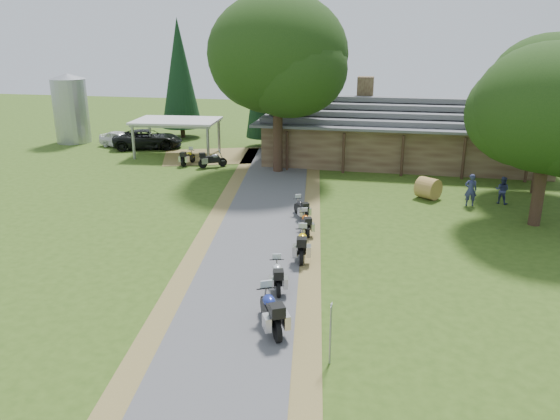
% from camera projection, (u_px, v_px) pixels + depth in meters
% --- Properties ---
extents(ground, '(120.00, 120.00, 0.00)m').
position_uv_depth(ground, '(240.00, 295.00, 20.52)').
color(ground, '#314D15').
rests_on(ground, ground).
extents(driveway, '(51.95, 51.95, 0.00)m').
position_uv_depth(driveway, '(253.00, 254.00, 24.34)').
color(driveway, '#454547').
rests_on(driveway, ground).
extents(lodge, '(21.40, 9.40, 4.90)m').
position_uv_depth(lodge, '(403.00, 130.00, 40.93)').
color(lodge, brown).
rests_on(lodge, ground).
extents(silo, '(3.23, 3.23, 6.01)m').
position_uv_depth(silo, '(71.00, 108.00, 48.08)').
color(silo, gray).
rests_on(silo, ground).
extents(carport, '(6.89, 4.91, 2.84)m').
position_uv_depth(carport, '(177.00, 137.00, 43.46)').
color(carport, silver).
rests_on(carport, ground).
extents(car_white_sedan, '(3.93, 5.71, 1.75)m').
position_uv_depth(car_white_sedan, '(121.00, 137.00, 46.53)').
color(car_white_sedan, silver).
rests_on(car_white_sedan, ground).
extents(car_dark_suv, '(4.45, 6.75, 2.39)m').
position_uv_depth(car_dark_suv, '(148.00, 134.00, 46.05)').
color(car_dark_suv, black).
rests_on(car_dark_suv, ground).
extents(motorcycle_row_a, '(1.59, 2.22, 1.46)m').
position_uv_depth(motorcycle_row_a, '(271.00, 309.00, 17.99)').
color(motorcycle_row_a, navy).
rests_on(motorcycle_row_a, ground).
extents(motorcycle_row_b, '(1.03, 1.88, 1.22)m').
position_uv_depth(motorcycle_row_b, '(277.00, 274.00, 20.85)').
color(motorcycle_row_b, '#B6B8BE').
rests_on(motorcycle_row_b, ground).
extents(motorcycle_row_c, '(0.93, 2.09, 1.38)m').
position_uv_depth(motorcycle_row_c, '(302.00, 243.00, 23.72)').
color(motorcycle_row_c, '#E3B50B').
rests_on(motorcycle_row_c, ground).
extents(motorcycle_row_d, '(1.03, 1.75, 1.14)m').
position_uv_depth(motorcycle_row_d, '(306.00, 222.00, 26.70)').
color(motorcycle_row_d, '#B74F0C').
rests_on(motorcycle_row_d, ground).
extents(motorcycle_row_e, '(1.29, 1.71, 1.14)m').
position_uv_depth(motorcycle_row_e, '(301.00, 207.00, 28.93)').
color(motorcycle_row_e, black).
rests_on(motorcycle_row_e, ground).
extents(motorcycle_carport_a, '(0.81, 1.86, 1.23)m').
position_uv_depth(motorcycle_carport_a, '(188.00, 156.00, 40.51)').
color(motorcycle_carport_a, yellow).
rests_on(motorcycle_carport_a, ground).
extents(motorcycle_carport_b, '(1.91, 1.50, 1.28)m').
position_uv_depth(motorcycle_carport_b, '(213.00, 159.00, 39.69)').
color(motorcycle_carport_b, slate).
rests_on(motorcycle_carport_b, ground).
extents(person_a, '(0.62, 0.45, 2.18)m').
position_uv_depth(person_a, '(471.00, 187.00, 30.76)').
color(person_a, navy).
rests_on(person_a, ground).
extents(person_b, '(0.64, 0.57, 1.87)m').
position_uv_depth(person_b, '(502.00, 188.00, 31.20)').
color(person_b, navy).
rests_on(person_b, ground).
extents(hay_bale, '(1.68, 1.70, 1.26)m').
position_uv_depth(hay_bale, '(428.00, 188.00, 32.24)').
color(hay_bale, '#A8823D').
rests_on(hay_bale, ground).
extents(sign_post, '(0.36, 0.06, 1.98)m').
position_uv_depth(sign_post, '(330.00, 334.00, 15.98)').
color(sign_post, gray).
rests_on(sign_post, ground).
extents(oak_lodge_left, '(9.40, 9.40, 12.98)m').
position_uv_depth(oak_lodge_left, '(278.00, 78.00, 36.71)').
color(oak_lodge_left, black).
rests_on(oak_lodge_left, ground).
extents(oak_lodge_right, '(7.05, 7.05, 10.41)m').
position_uv_depth(oak_lodge_right, '(548.00, 108.00, 31.91)').
color(oak_lodge_right, black).
rests_on(oak_lodge_right, ground).
extents(oak_driveway, '(7.39, 7.39, 9.59)m').
position_uv_depth(oak_driveway, '(548.00, 132.00, 26.52)').
color(oak_driveway, black).
rests_on(oak_driveway, ground).
extents(cedar_near, '(3.39, 3.39, 12.63)m').
position_uv_depth(cedar_near, '(266.00, 71.00, 45.08)').
color(cedar_near, black).
rests_on(cedar_near, ground).
extents(cedar_far, '(3.70, 3.70, 10.70)m').
position_uv_depth(cedar_far, '(180.00, 79.00, 49.64)').
color(cedar_far, black).
rests_on(cedar_far, ground).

